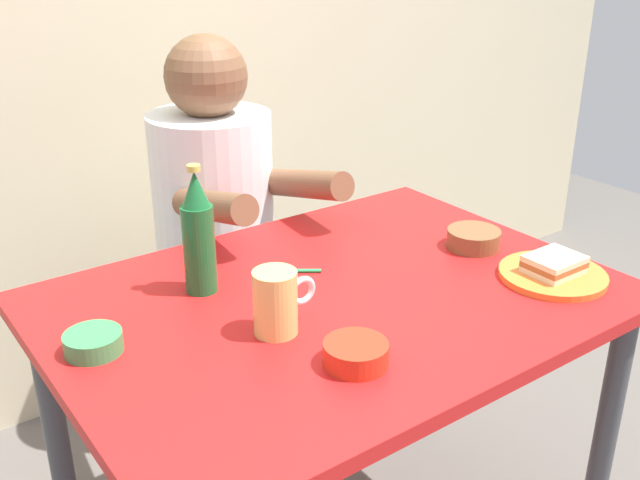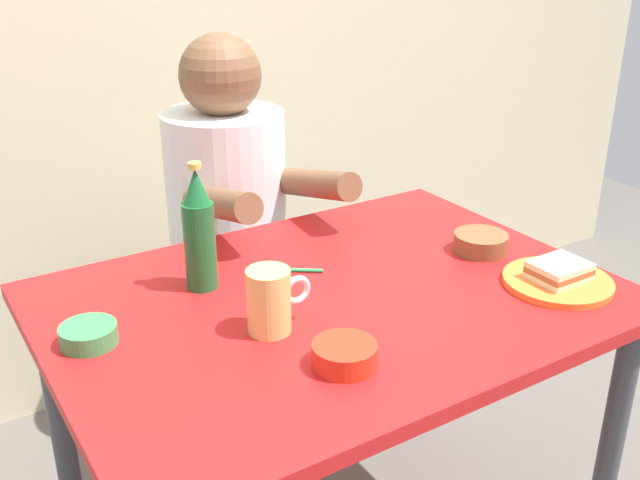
% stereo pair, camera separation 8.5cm
% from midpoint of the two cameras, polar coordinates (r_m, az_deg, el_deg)
% --- Properties ---
extents(dining_table, '(1.10, 0.80, 0.74)m').
position_cam_midpoint_polar(dining_table, '(1.50, 2.67, -7.46)').
color(dining_table, red).
rests_on(dining_table, ground).
extents(stool, '(0.34, 0.34, 0.45)m').
position_cam_midpoint_polar(stool, '(2.15, -5.61, -6.46)').
color(stool, '#4C4C51').
rests_on(stool, ground).
extents(person_seated, '(0.33, 0.56, 0.72)m').
position_cam_midpoint_polar(person_seated, '(1.97, -5.94, 3.98)').
color(person_seated, white).
rests_on(person_seated, stool).
extents(plate_orange, '(0.22, 0.22, 0.01)m').
position_cam_midpoint_polar(plate_orange, '(1.58, 19.48, -3.10)').
color(plate_orange, orange).
rests_on(plate_orange, dining_table).
extents(sandwich, '(0.11, 0.09, 0.04)m').
position_cam_midpoint_polar(sandwich, '(1.57, 19.60, -2.28)').
color(sandwich, beige).
rests_on(sandwich, plate_orange).
extents(beer_mug, '(0.13, 0.08, 0.12)m').
position_cam_midpoint_polar(beer_mug, '(1.30, -2.02, -4.74)').
color(beer_mug, '#D1BC66').
rests_on(beer_mug, dining_table).
extents(beer_bottle, '(0.06, 0.06, 0.26)m').
position_cam_midpoint_polar(beer_bottle, '(1.45, -7.72, 0.56)').
color(beer_bottle, '#19602D').
rests_on(beer_bottle, dining_table).
extents(sauce_bowl_chili, '(0.11, 0.11, 0.04)m').
position_cam_midpoint_polar(sauce_bowl_chili, '(1.23, 3.93, -8.85)').
color(sauce_bowl_chili, red).
rests_on(sauce_bowl_chili, dining_table).
extents(dip_bowl_green, '(0.10, 0.10, 0.03)m').
position_cam_midpoint_polar(dip_bowl_green, '(1.33, -15.81, -7.07)').
color(dip_bowl_green, '#388C4C').
rests_on(dip_bowl_green, dining_table).
extents(condiment_bowl_brown, '(0.12, 0.12, 0.04)m').
position_cam_midpoint_polar(condiment_bowl_brown, '(1.68, 13.77, -0.13)').
color(condiment_bowl_brown, brown).
rests_on(condiment_bowl_brown, dining_table).
extents(spoon, '(0.11, 0.08, 0.01)m').
position_cam_midpoint_polar(spoon, '(1.55, -1.45, -2.31)').
color(spoon, '#26A559').
rests_on(spoon, dining_table).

